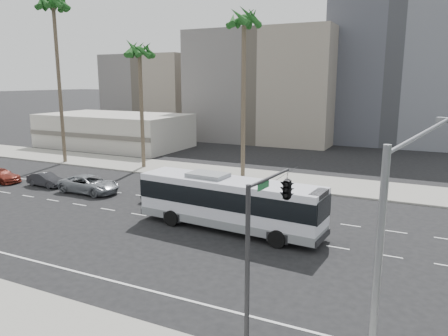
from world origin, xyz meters
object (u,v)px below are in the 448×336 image
Objects in this scene: car_c at (46,180)px; palm_far at (53,7)px; streetlight_corner at (387,259)px; car_b at (89,184)px; palm_mid at (139,54)px; car_a at (168,194)px; city_bus at (229,201)px; palm_near at (244,24)px; traffic_signal at (283,195)px.

car_c is 21.46m from palm_far.
car_b is at bearing 171.81° from streetlight_corner.
car_a is at bearing -46.22° from palm_mid.
car_c is at bearing 175.52° from city_bus.
city_bus is 8.07m from car_a.
streetlight_corner is 33.92m from palm_near.
streetlight_corner reaches higher than car_c.
city_bus is 2.31× the size of car_b.
streetlight_corner is at bearing -131.71° from car_a.
car_b is at bearing -36.62° from palm_far.
traffic_signal is 28.58m from palm_near.
car_b is 0.89× the size of traffic_signal.
car_b is 23.83m from palm_far.
car_a is at bearing -85.68° from car_c.
palm_far reaches higher than car_b.
car_a is 19.11m from traffic_signal.
palm_near is (-5.44, 14.97, 13.51)m from city_bus.
car_a is at bearing -23.83° from palm_far.
city_bus is at bearing -24.23° from palm_far.
car_a is 19.56m from palm_mid.
palm_far reaches higher than car_a.
traffic_signal is at bearing 161.61° from streetlight_corner.
car_a is at bearing 161.22° from streetlight_corner.
car_a is 13.86m from car_c.
car_c is 24.55m from palm_near.
car_c is (-5.50, 0.00, -0.14)m from car_b.
streetlight_corner is 0.62× the size of palm_mid.
palm_near reaches higher than palm_mid.
palm_mid is (-2.26, 11.29, 12.14)m from car_b.
palm_far is at bearing -171.15° from palm_mid.
car_b is at bearing -130.74° from palm_near.
traffic_signal is at bearing -63.18° from palm_near.
streetlight_corner is at bearing -35.76° from traffic_signal.
car_b is (-15.57, 3.21, -1.18)m from city_bus.
palm_mid reaches higher than car_a.
traffic_signal reaches higher than car_c.
car_c is at bearing 161.79° from traffic_signal.
palm_far is (-23.08, -2.14, 2.85)m from palm_near.
palm_mid is at bearing 8.85° from palm_far.
city_bus is 17.13m from streetlight_corner.
traffic_signal is (6.63, -8.90, 3.45)m from city_bus.
palm_mid reaches higher than traffic_signal.
car_c is (-13.86, -0.21, -0.14)m from car_a.
car_b is 16.73m from palm_mid.
car_b is (-8.36, -0.21, 0.00)m from car_a.
traffic_signal is at bearing -43.74° from palm_mid.
car_a is at bearing -98.74° from palm_near.
car_b is 31.31m from streetlight_corner.
palm_far is (-10.69, -1.66, 5.40)m from palm_mid.
car_a is 18.77m from palm_near.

